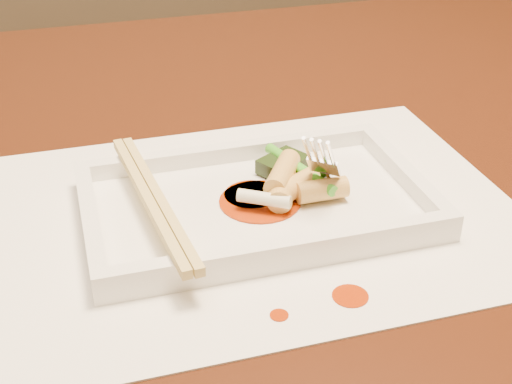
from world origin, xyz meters
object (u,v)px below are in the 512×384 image
object	(u,v)px
table	(134,287)
placemat	(256,213)
plate_base	(256,208)
fork	(338,94)
chopstick_a	(147,199)

from	to	relation	value
table	placemat	xyz separation A→B (m)	(0.09, -0.07, 0.10)
table	placemat	size ratio (longest dim) A/B	3.50
plate_base	fork	distance (m)	0.11
placemat	chopstick_a	bearing A→B (deg)	180.00
placemat	plate_base	size ratio (longest dim) A/B	1.54
placemat	fork	distance (m)	0.11
table	chopstick_a	size ratio (longest dim) A/B	7.20
table	plate_base	xyz separation A→B (m)	(0.09, -0.07, 0.11)
placemat	chopstick_a	world-z (taller)	chopstick_a
placemat	fork	xyz separation A→B (m)	(0.07, 0.02, 0.08)
table	placemat	bearing A→B (deg)	-35.31
chopstick_a	fork	distance (m)	0.16
fork	placemat	bearing A→B (deg)	-165.58
placemat	fork	size ratio (longest dim) A/B	2.86
plate_base	chopstick_a	distance (m)	0.08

